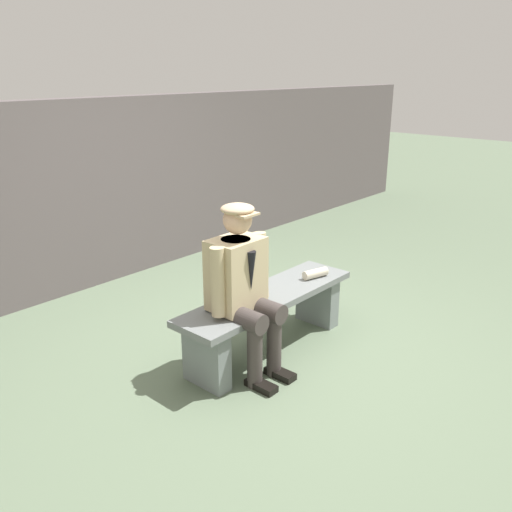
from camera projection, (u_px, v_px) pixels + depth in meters
The scene contains 5 objects.
ground_plane at pixel (268, 349), 4.39m from camera, with size 30.00×30.00×0.00m, color #5D6E55.
bench at pixel (268, 312), 4.28m from camera, with size 1.67×0.44×0.49m.
seated_man at pixel (243, 283), 3.86m from camera, with size 0.56×0.59×1.28m.
rolled_magazine at pixel (315, 273), 4.54m from camera, with size 0.08×0.08×0.23m, color beige.
stadium_wall at pixel (94, 193), 5.54m from camera, with size 12.00×0.24×1.89m, color #5D5455.
Camera 1 is at (2.98, 2.51, 2.15)m, focal length 38.03 mm.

